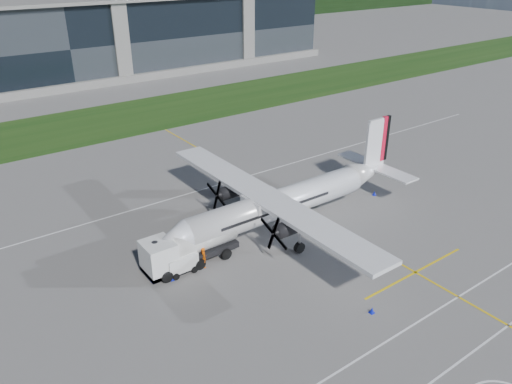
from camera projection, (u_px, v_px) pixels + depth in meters
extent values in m
plane|color=#5B5856|center=(144.00, 132.00, 72.84)|extent=(400.00, 400.00, 0.00)
cube|color=#193C10|center=(122.00, 118.00, 78.65)|extent=(400.00, 18.00, 0.04)
cube|color=black|center=(54.00, 42.00, 98.67)|extent=(120.00, 20.00, 15.00)
cube|color=yellow|center=(291.00, 201.00, 52.61)|extent=(0.20, 70.00, 0.01)
cube|color=white|center=(484.00, 343.00, 33.57)|extent=(90.00, 0.15, 0.01)
imported|color=#F25907|center=(204.00, 256.00, 41.27)|extent=(0.84, 1.00, 2.11)
cone|color=#0B17BF|center=(172.00, 277.00, 39.93)|extent=(0.36, 0.36, 0.50)
cone|color=#0B17BF|center=(374.00, 193.00, 53.82)|extent=(0.36, 0.36, 0.50)
cone|color=#0B17BF|center=(372.00, 310.00, 36.29)|extent=(0.36, 0.36, 0.50)
cone|color=#0B17BF|center=(154.00, 279.00, 39.74)|extent=(0.36, 0.36, 0.50)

